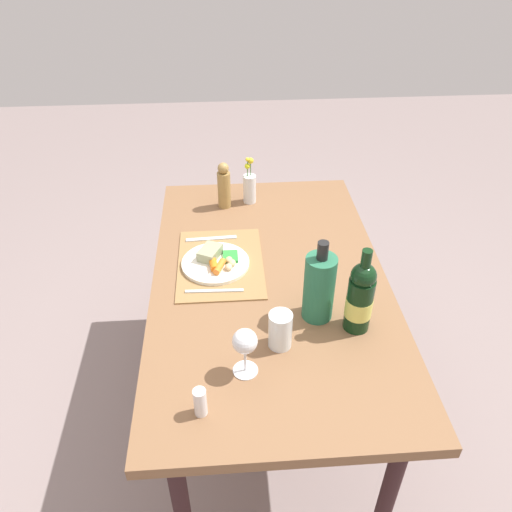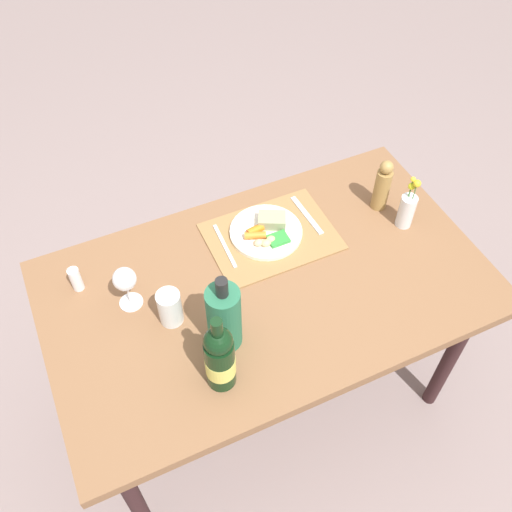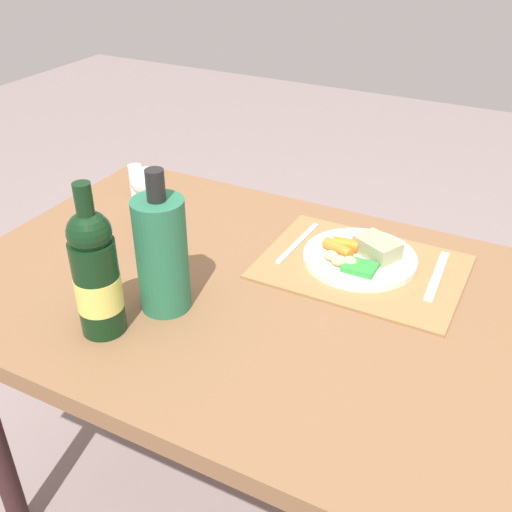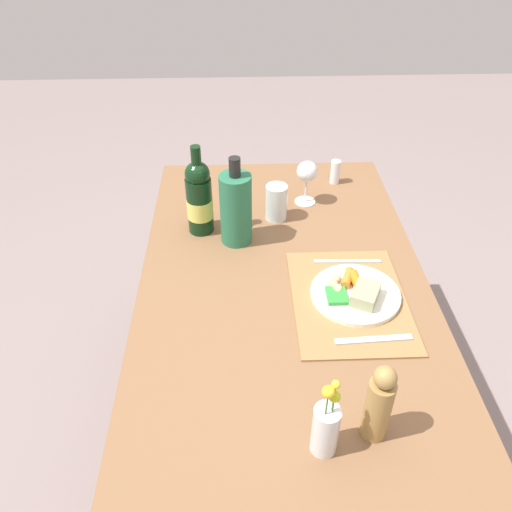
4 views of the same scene
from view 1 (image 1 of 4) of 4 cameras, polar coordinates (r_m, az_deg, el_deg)
name	(u,v)px [view 1 (image 1 of 4)]	position (r m, az deg, el deg)	size (l,w,h in m)	color
ground_plane	(267,409)	(2.40, 1.26, -16.89)	(8.00, 8.00, 0.00)	gray
dining_table	(269,294)	(1.88, 1.53, -4.31)	(1.44, 0.85, 0.77)	brown
placemat	(220,263)	(1.90, -4.04, -0.81)	(0.44, 0.32, 0.01)	olive
dinner_plate	(216,261)	(1.88, -4.58, -0.59)	(0.25, 0.25, 0.05)	white
fork	(211,239)	(2.03, -5.08, 1.98)	(0.02, 0.20, 0.01)	silver
knife	(214,291)	(1.77, -4.74, -3.95)	(0.01, 0.20, 0.01)	silver
wine_glass	(245,343)	(1.44, -1.27, -9.83)	(0.07, 0.07, 0.16)	white
wine_bottle	(360,298)	(1.60, 11.70, -4.63)	(0.09, 0.09, 0.30)	black
cooler_bottle	(319,287)	(1.62, 7.17, -3.50)	(0.10, 0.10, 0.30)	#276A49
flower_vase	(249,187)	(2.25, -0.74, 7.86)	(0.06, 0.06, 0.22)	silver
pepper_mill	(224,186)	(2.20, -3.65, 7.90)	(0.06, 0.06, 0.21)	#A17E44
water_tumbler	(279,332)	(1.56, 2.62, -8.59)	(0.07, 0.07, 0.13)	silver
salt_shaker	(200,402)	(1.40, -6.34, -16.12)	(0.04, 0.04, 0.09)	white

